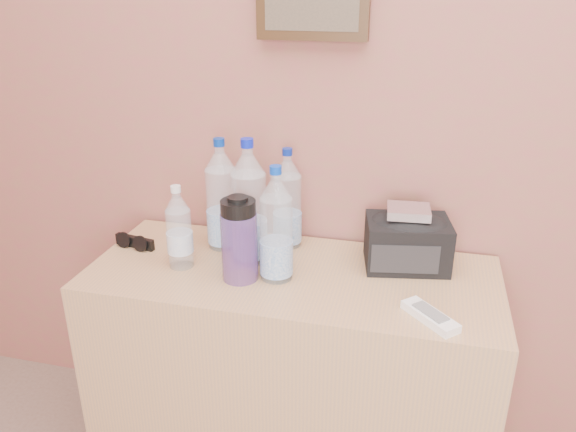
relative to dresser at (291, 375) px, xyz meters
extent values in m
plane|color=#8D6247|center=(0.47, 0.25, 1.00)|extent=(4.00, 0.00, 4.00)
cube|color=#9F6B42|center=(0.00, 0.00, 0.00)|extent=(1.11, 0.46, 0.69)
cylinder|color=silver|center=(-0.13, 0.04, 0.50)|extent=(0.10, 0.10, 0.31)
cylinder|color=#0C1DBE|center=(-0.13, 0.04, 0.69)|extent=(0.03, 0.03, 0.02)
cylinder|color=silver|center=(-0.23, 0.11, 0.49)|extent=(0.09, 0.09, 0.29)
cylinder|color=#062E91|center=(-0.23, 0.11, 0.66)|extent=(0.03, 0.03, 0.02)
cylinder|color=white|center=(-0.05, 0.16, 0.48)|extent=(0.08, 0.08, 0.26)
cylinder|color=navy|center=(-0.05, 0.16, 0.63)|extent=(0.03, 0.03, 0.02)
cylinder|color=#C5E1F7|center=(-0.03, -0.04, 0.48)|extent=(0.08, 0.08, 0.27)
cylinder|color=#093CBD|center=(-0.03, -0.04, 0.65)|extent=(0.03, 0.03, 0.02)
cylinder|color=silver|center=(-0.30, -0.04, 0.45)|extent=(0.07, 0.07, 0.20)
cylinder|color=silver|center=(-0.30, -0.04, 0.57)|extent=(0.03, 0.03, 0.02)
cylinder|color=#5E3888|center=(-0.12, -0.07, 0.44)|extent=(0.09, 0.09, 0.18)
cylinder|color=black|center=(-0.12, -0.07, 0.55)|extent=(0.09, 0.09, 0.05)
cube|color=silver|center=(0.37, -0.15, 0.36)|extent=(0.14, 0.14, 0.02)
cube|color=silver|center=(0.29, 0.11, 0.51)|extent=(0.12, 0.10, 0.02)
camera|label=1|loc=(0.32, -1.31, 1.08)|focal=35.00mm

